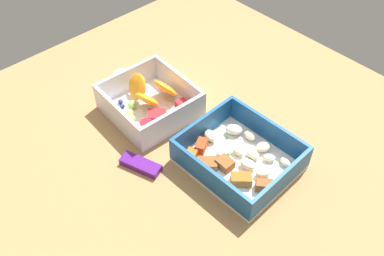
{
  "coord_description": "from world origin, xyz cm",
  "views": [
    {
      "loc": [
        -38.08,
        34.89,
        57.19
      ],
      "look_at": [
        -0.59,
        0.11,
        4.0
      ],
      "focal_mm": 39.7,
      "sensor_mm": 36.0,
      "label": 1
    }
  ],
  "objects_px": {
    "pasta_container": "(238,157)",
    "paper_cup_liner": "(123,76)",
    "fruit_bowl": "(150,103)",
    "candy_bar": "(142,166)"
  },
  "relations": [
    {
      "from": "fruit_bowl",
      "to": "paper_cup_liner",
      "type": "distance_m",
      "value": 0.11
    },
    {
      "from": "fruit_bowl",
      "to": "candy_bar",
      "type": "bearing_deg",
      "value": 134.88
    },
    {
      "from": "fruit_bowl",
      "to": "paper_cup_liner",
      "type": "bearing_deg",
      "value": -8.63
    },
    {
      "from": "pasta_container",
      "to": "paper_cup_liner",
      "type": "bearing_deg",
      "value": 0.04
    },
    {
      "from": "pasta_container",
      "to": "candy_bar",
      "type": "distance_m",
      "value": 0.16
    },
    {
      "from": "paper_cup_liner",
      "to": "pasta_container",
      "type": "bearing_deg",
      "value": -178.15
    },
    {
      "from": "candy_bar",
      "to": "pasta_container",
      "type": "bearing_deg",
      "value": -129.01
    },
    {
      "from": "candy_bar",
      "to": "paper_cup_liner",
      "type": "height_order",
      "value": "paper_cup_liner"
    },
    {
      "from": "paper_cup_liner",
      "to": "fruit_bowl",
      "type": "bearing_deg",
      "value": 171.37
    },
    {
      "from": "pasta_container",
      "to": "paper_cup_liner",
      "type": "xyz_separation_m",
      "value": [
        0.31,
        0.01,
        -0.01
      ]
    }
  ]
}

